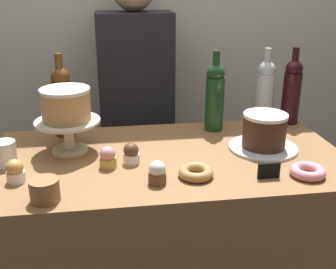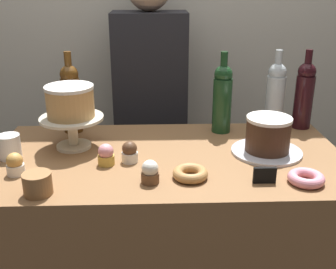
{
  "view_description": "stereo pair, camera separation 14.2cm",
  "coord_description": "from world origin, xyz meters",
  "px_view_note": "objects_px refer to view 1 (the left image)",
  "views": [
    {
      "loc": [
        -0.19,
        -1.31,
        1.55
      ],
      "look_at": [
        0.0,
        0.0,
        1.04
      ],
      "focal_mm": 43.75,
      "sensor_mm": 36.0,
      "label": 1
    },
    {
      "loc": [
        -0.05,
        -1.33,
        1.55
      ],
      "look_at": [
        0.0,
        0.0,
        1.04
      ],
      "focal_mm": 43.75,
      "sensor_mm": 36.0,
      "label": 2
    }
  ],
  "objects_px": {
    "white_layer_cake": "(66,104)",
    "cookie_stack": "(45,190)",
    "cupcake_strawberry": "(108,158)",
    "cake_stand_pedestal": "(68,130)",
    "cupcake_caramel": "(15,172)",
    "donut_maple": "(196,172)",
    "price_sign_chalkboard": "(269,170)",
    "chocolate_round_cake": "(264,130)",
    "wine_bottle_dark_red": "(292,90)",
    "wine_bottle_clear": "(265,92)",
    "donut_pink": "(308,171)",
    "cupcake_vanilla": "(157,173)",
    "wine_bottle_amber": "(62,100)",
    "cupcake_chocolate": "(131,154)",
    "coffee_cup_ceramic": "(5,154)",
    "wine_bottle_green": "(215,96)",
    "barista_figure": "(137,125)"
  },
  "relations": [
    {
      "from": "cupcake_vanilla",
      "to": "cupcake_strawberry",
      "type": "xyz_separation_m",
      "value": [
        -0.15,
        0.14,
        0.0
      ]
    },
    {
      "from": "cupcake_strawberry",
      "to": "cookie_stack",
      "type": "xyz_separation_m",
      "value": [
        -0.18,
        -0.19,
        -0.0
      ]
    },
    {
      "from": "wine_bottle_amber",
      "to": "cupcake_chocolate",
      "type": "relative_size",
      "value": 4.38
    },
    {
      "from": "price_sign_chalkboard",
      "to": "barista_figure",
      "type": "bearing_deg",
      "value": 111.75
    },
    {
      "from": "chocolate_round_cake",
      "to": "coffee_cup_ceramic",
      "type": "distance_m",
      "value": 0.91
    },
    {
      "from": "white_layer_cake",
      "to": "cupcake_caramel",
      "type": "distance_m",
      "value": 0.3
    },
    {
      "from": "donut_maple",
      "to": "white_layer_cake",
      "type": "bearing_deg",
      "value": 147.12
    },
    {
      "from": "wine_bottle_amber",
      "to": "barista_figure",
      "type": "relative_size",
      "value": 0.2
    },
    {
      "from": "wine_bottle_dark_red",
      "to": "cupcake_caramel",
      "type": "relative_size",
      "value": 4.38
    },
    {
      "from": "wine_bottle_amber",
      "to": "price_sign_chalkboard",
      "type": "height_order",
      "value": "wine_bottle_amber"
    },
    {
      "from": "wine_bottle_dark_red",
      "to": "price_sign_chalkboard",
      "type": "bearing_deg",
      "value": -119.75
    },
    {
      "from": "wine_bottle_dark_red",
      "to": "donut_pink",
      "type": "relative_size",
      "value": 2.91
    },
    {
      "from": "cupcake_vanilla",
      "to": "wine_bottle_green",
      "type": "bearing_deg",
      "value": 56.78
    },
    {
      "from": "chocolate_round_cake",
      "to": "wine_bottle_clear",
      "type": "distance_m",
      "value": 0.28
    },
    {
      "from": "wine_bottle_clear",
      "to": "wine_bottle_dark_red",
      "type": "bearing_deg",
      "value": 3.03
    },
    {
      "from": "donut_maple",
      "to": "coffee_cup_ceramic",
      "type": "distance_m",
      "value": 0.64
    },
    {
      "from": "cupcake_chocolate",
      "to": "cupcake_caramel",
      "type": "bearing_deg",
      "value": -166.82
    },
    {
      "from": "cake_stand_pedestal",
      "to": "cookie_stack",
      "type": "relative_size",
      "value": 2.75
    },
    {
      "from": "wine_bottle_amber",
      "to": "donut_maple",
      "type": "distance_m",
      "value": 0.64
    },
    {
      "from": "chocolate_round_cake",
      "to": "wine_bottle_dark_red",
      "type": "relative_size",
      "value": 0.49
    },
    {
      "from": "wine_bottle_clear",
      "to": "coffee_cup_ceramic",
      "type": "xyz_separation_m",
      "value": [
        -1.0,
        -0.27,
        -0.1
      ]
    },
    {
      "from": "donut_maple",
      "to": "price_sign_chalkboard",
      "type": "distance_m",
      "value": 0.23
    },
    {
      "from": "wine_bottle_green",
      "to": "coffee_cup_ceramic",
      "type": "bearing_deg",
      "value": -162.82
    },
    {
      "from": "cupcake_chocolate",
      "to": "price_sign_chalkboard",
      "type": "relative_size",
      "value": 1.06
    },
    {
      "from": "wine_bottle_dark_red",
      "to": "coffee_cup_ceramic",
      "type": "xyz_separation_m",
      "value": [
        -1.12,
        -0.28,
        -0.1
      ]
    },
    {
      "from": "white_layer_cake",
      "to": "cookie_stack",
      "type": "relative_size",
      "value": 2.06
    },
    {
      "from": "wine_bottle_dark_red",
      "to": "wine_bottle_green",
      "type": "bearing_deg",
      "value": -173.8
    },
    {
      "from": "cupcake_vanilla",
      "to": "price_sign_chalkboard",
      "type": "distance_m",
      "value": 0.35
    },
    {
      "from": "cupcake_vanilla",
      "to": "coffee_cup_ceramic",
      "type": "bearing_deg",
      "value": 157.76
    },
    {
      "from": "wine_bottle_clear",
      "to": "donut_pink",
      "type": "distance_m",
      "value": 0.51
    },
    {
      "from": "cake_stand_pedestal",
      "to": "coffee_cup_ceramic",
      "type": "xyz_separation_m",
      "value": [
        -0.2,
        -0.09,
        -0.04
      ]
    },
    {
      "from": "wine_bottle_clear",
      "to": "cookie_stack",
      "type": "distance_m",
      "value": 0.99
    },
    {
      "from": "cupcake_strawberry",
      "to": "cookie_stack",
      "type": "bearing_deg",
      "value": -132.38
    },
    {
      "from": "cupcake_vanilla",
      "to": "donut_pink",
      "type": "height_order",
      "value": "cupcake_vanilla"
    },
    {
      "from": "price_sign_chalkboard",
      "to": "cupcake_vanilla",
      "type": "bearing_deg",
      "value": 177.55
    },
    {
      "from": "cake_stand_pedestal",
      "to": "cupcake_caramel",
      "type": "xyz_separation_m",
      "value": [
        -0.15,
        -0.22,
        -0.05
      ]
    },
    {
      "from": "price_sign_chalkboard",
      "to": "cupcake_chocolate",
      "type": "bearing_deg",
      "value": 157.9
    },
    {
      "from": "wine_bottle_green",
      "to": "cupcake_strawberry",
      "type": "bearing_deg",
      "value": -145.1
    },
    {
      "from": "wine_bottle_amber",
      "to": "donut_maple",
      "type": "bearing_deg",
      "value": -44.86
    },
    {
      "from": "donut_pink",
      "to": "price_sign_chalkboard",
      "type": "distance_m",
      "value": 0.13
    },
    {
      "from": "cookie_stack",
      "to": "donut_maple",
      "type": "bearing_deg",
      "value": 10.53
    },
    {
      "from": "wine_bottle_dark_red",
      "to": "barista_figure",
      "type": "distance_m",
      "value": 0.79
    },
    {
      "from": "wine_bottle_clear",
      "to": "donut_maple",
      "type": "height_order",
      "value": "wine_bottle_clear"
    },
    {
      "from": "white_layer_cake",
      "to": "wine_bottle_green",
      "type": "xyz_separation_m",
      "value": [
        0.57,
        0.15,
        -0.03
      ]
    },
    {
      "from": "wine_bottle_amber",
      "to": "cookie_stack",
      "type": "xyz_separation_m",
      "value": [
        -0.01,
        -0.52,
        -0.11
      ]
    },
    {
      "from": "cake_stand_pedestal",
      "to": "chocolate_round_cake",
      "type": "xyz_separation_m",
      "value": [
        0.7,
        -0.08,
        -0.01
      ]
    },
    {
      "from": "cupcake_strawberry",
      "to": "donut_pink",
      "type": "xyz_separation_m",
      "value": [
        0.63,
        -0.16,
        -0.02
      ]
    },
    {
      "from": "white_layer_cake",
      "to": "chocolate_round_cake",
      "type": "distance_m",
      "value": 0.71
    },
    {
      "from": "cupcake_caramel",
      "to": "barista_figure",
      "type": "height_order",
      "value": "barista_figure"
    },
    {
      "from": "wine_bottle_dark_red",
      "to": "cupcake_vanilla",
      "type": "distance_m",
      "value": 0.8
    }
  ]
}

